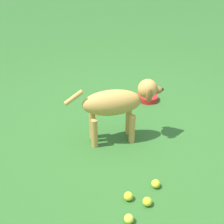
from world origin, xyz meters
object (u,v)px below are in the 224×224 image
Objects in this scene: dog at (118,103)px; tennis_ball_4 at (147,202)px; tennis_ball_2 at (128,196)px; tennis_ball_3 at (129,219)px; tennis_ball_0 at (95,99)px; water_bowl at (148,98)px; tennis_ball_1 at (156,184)px.

dog is 10.37× the size of tennis_ball_4.
tennis_ball_3 is at bearing 37.49° from tennis_ball_2.
tennis_ball_0 is 1.51m from tennis_ball_4.
tennis_ball_0 reaches higher than water_bowl.
tennis_ball_1 is at bearing -76.32° from dog.
tennis_ball_3 is 1.66m from water_bowl.
tennis_ball_1 is 1.00× the size of tennis_ball_4.
tennis_ball_1 is 1.00× the size of tennis_ball_3.
tennis_ball_0 is 0.59m from water_bowl.
dog is 3.11× the size of water_bowl.
dog is 0.75m from tennis_ball_1.
water_bowl is at bearing 52.63° from dog.
water_bowl is at bearing -146.84° from tennis_ball_4.
dog is 10.37× the size of tennis_ball_1.
tennis_ball_3 and tennis_ball_4 have the same top height.
water_bowl is (-0.77, -0.18, -0.35)m from dog.
tennis_ball_2 reaches higher than water_bowl.
tennis_ball_0 is at bearing -118.98° from tennis_ball_1.
tennis_ball_2 is 0.20m from tennis_ball_3.
dog is 10.37× the size of tennis_ball_2.
water_bowl is (-0.40, 0.43, -0.00)m from tennis_ball_0.
dog reaches higher than tennis_ball_1.
tennis_ball_2 is at bearing -95.85° from dog.
tennis_ball_1 is at bearing 35.86° from water_bowl.
tennis_ball_0 and tennis_ball_4 have the same top height.
tennis_ball_2 is 1.00× the size of tennis_ball_4.
tennis_ball_1 is 1.00× the size of tennis_ball_2.
water_bowl is (-1.25, -0.82, -0.00)m from tennis_ball_4.
tennis_ball_0 is 1.43m from tennis_ball_2.
dog is 0.79m from tennis_ball_0.
tennis_ball_1 and tennis_ball_3 have the same top height.
tennis_ball_1 and tennis_ball_4 have the same top height.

